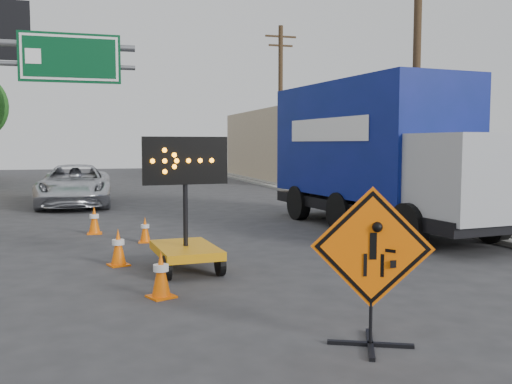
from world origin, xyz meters
name	(u,v)px	position (x,y,z in m)	size (l,w,h in m)	color
ground	(288,331)	(0.00, 0.00, 0.00)	(100.00, 100.00, 0.00)	#2D2D30
curb_right	(331,200)	(7.20, 15.00, 0.06)	(0.40, 60.00, 0.12)	gray
sidewalk_right	(381,199)	(9.50, 15.00, 0.07)	(4.00, 60.00, 0.15)	gray
building_right_far	(321,145)	(13.00, 30.00, 2.30)	(10.00, 14.00, 4.60)	tan
highway_gantry	(36,78)	(-4.43, 17.96, 5.07)	(6.18, 0.38, 6.90)	slate
utility_pole_near	(416,75)	(8.00, 10.00, 4.68)	(1.80, 0.26, 9.00)	#412C1C
utility_pole_far	(280,103)	(8.00, 24.00, 4.68)	(1.80, 0.26, 9.00)	#412C1C
construction_sign	(372,263)	(0.78, -0.78, 1.01)	(1.33, 0.96, 1.93)	black
arrow_board	(186,241)	(-0.70, 3.88, 0.58)	(1.62, 1.87, 2.56)	orange
pickup_truck	(75,185)	(-3.01, 16.48, 0.80)	(2.66, 5.77, 1.60)	silver
box_truck	(380,162)	(5.49, 7.71, 1.89)	(3.52, 9.03, 4.18)	black
cone_a	(161,274)	(-1.38, 2.10, 0.38)	(0.50, 0.50, 0.75)	#FF6505
cone_b	(118,247)	(-1.92, 4.73, 0.37)	(0.47, 0.47, 0.75)	#FF6505
cone_c	(145,230)	(-1.15, 7.30, 0.32)	(0.36, 0.36, 0.63)	#FF6505
cone_d	(94,220)	(-2.35, 9.02, 0.38)	(0.40, 0.40, 0.75)	#FF6505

